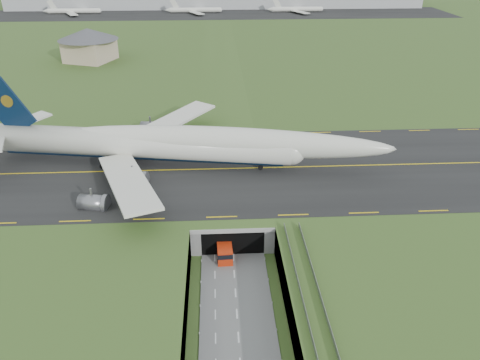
{
  "coord_description": "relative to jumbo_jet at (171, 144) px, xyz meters",
  "views": [
    {
      "loc": [
        -2.54,
        -64.8,
        54.85
      ],
      "look_at": [
        2.01,
        20.0,
        9.93
      ],
      "focal_mm": 35.0,
      "sensor_mm": 36.0,
      "label": 1
    }
  ],
  "objects": [
    {
      "name": "ground",
      "position": [
        13.13,
        -35.55,
        -11.64
      ],
      "size": [
        900.0,
        900.0,
        0.0
      ],
      "primitive_type": "plane",
      "color": "#364F1F",
      "rests_on": "ground"
    },
    {
      "name": "guideway",
      "position": [
        24.13,
        -54.66,
        -6.32
      ],
      "size": [
        3.0,
        53.0,
        7.05
      ],
      "color": "#A8A8A3",
      "rests_on": "ground"
    },
    {
      "name": "airfield_deck",
      "position": [
        13.13,
        -35.55,
        -8.64
      ],
      "size": [
        800.0,
        800.0,
        6.0
      ],
      "primitive_type": "cube",
      "color": "gray",
      "rests_on": "ground"
    },
    {
      "name": "trench_road",
      "position": [
        13.13,
        -43.05,
        -11.54
      ],
      "size": [
        12.0,
        75.0,
        0.2
      ],
      "primitive_type": "cube",
      "color": "slate",
      "rests_on": "ground"
    },
    {
      "name": "taxiway",
      "position": [
        13.13,
        -2.55,
        -5.55
      ],
      "size": [
        800.0,
        44.0,
        0.18
      ],
      "primitive_type": "cube",
      "color": "black",
      "rests_on": "airfield_deck"
    },
    {
      "name": "jumbo_jet",
      "position": [
        0.0,
        0.0,
        0.0
      ],
      "size": [
        99.17,
        62.35,
        20.92
      ],
      "rotation": [
        0.0,
        0.0,
        -0.17
      ],
      "color": "silver",
      "rests_on": "ground"
    },
    {
      "name": "distant_hills",
      "position": [
        77.51,
        394.45,
        -15.64
      ],
      "size": [
        700.0,
        91.0,
        60.0
      ],
      "color": "slate",
      "rests_on": "ground"
    },
    {
      "name": "shuttle_tram",
      "position": [
        11.48,
        -27.57,
        -9.94
      ],
      "size": [
        3.15,
        7.65,
        3.08
      ],
      "rotation": [
        0.0,
        0.0,
        0.04
      ],
      "color": "red",
      "rests_on": "ground"
    },
    {
      "name": "tunnel_portal",
      "position": [
        13.13,
        -18.84,
        -8.3
      ],
      "size": [
        17.0,
        22.3,
        6.0
      ],
      "color": "gray",
      "rests_on": "ground"
    },
    {
      "name": "service_building",
      "position": [
        -42.69,
        105.3,
        2.45
      ],
      "size": [
        32.27,
        32.27,
        13.66
      ],
      "rotation": [
        0.0,
        0.0,
        -0.36
      ],
      "color": "tan",
      "rests_on": "ground"
    }
  ]
}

